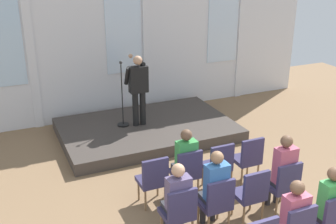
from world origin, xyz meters
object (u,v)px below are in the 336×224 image
at_px(audience_r1_c0, 177,197).
at_px(audience_r2_c2, 292,215).
at_px(chair_r0_c1, 187,170).
at_px(speaker, 138,85).
at_px(chair_r0_c3, 248,157).
at_px(audience_r1_c1, 215,186).
at_px(audience_r2_c3, 328,203).
at_px(chair_r1_c1, 217,201).
at_px(audience_r1_c3, 282,169).
at_px(chair_r1_c0, 179,211).
at_px(chair_r1_c3, 284,183).
at_px(audience_r0_c1, 185,159).
at_px(chair_r0_c2, 219,163).
at_px(mic_stand, 123,112).
at_px(chair_r2_c3, 330,218).
at_px(chair_r1_c2, 251,192).
at_px(chair_r0_c0, 153,178).

bearing_deg(audience_r1_c0, audience_r2_c2, -39.02).
relative_size(chair_r0_c1, audience_r1_c0, 0.73).
xyz_separation_m(speaker, chair_r0_c3, (1.12, -2.86, -0.70)).
height_order(audience_r1_c1, audience_r2_c3, audience_r1_c1).
relative_size(chair_r0_c1, audience_r1_c1, 0.69).
height_order(audience_r1_c0, audience_r2_c3, audience_r2_c3).
height_order(chair_r0_c1, chair_r1_c1, same).
bearing_deg(audience_r1_c0, audience_r1_c3, -0.15).
height_order(chair_r1_c0, chair_r1_c3, same).
bearing_deg(audience_r0_c1, chair_r0_c2, -7.39).
bearing_deg(audience_r2_c2, chair_r0_c3, 72.19).
relative_size(mic_stand, chair_r1_c1, 1.65).
relative_size(chair_r0_c3, chair_r2_c3, 1.00).
height_order(chair_r0_c1, audience_r1_c1, audience_r1_c1).
relative_size(mic_stand, chair_r1_c2, 1.65).
bearing_deg(chair_r0_c2, chair_r1_c3, -58.35).
relative_size(chair_r0_c0, chair_r2_c3, 1.00).
bearing_deg(audience_r1_c1, chair_r0_c3, 36.84).
distance_m(chair_r1_c2, chair_r1_c3, 0.64).
distance_m(chair_r0_c1, chair_r0_c3, 1.28).
distance_m(speaker, chair_r1_c3, 4.12).
bearing_deg(audience_r2_c2, chair_r1_c2, 90.00).
bearing_deg(chair_r0_c2, chair_r0_c1, 180.00).
relative_size(chair_r0_c1, audience_r2_c2, 0.74).
distance_m(chair_r0_c1, chair_r0_c2, 0.64).
xyz_separation_m(chair_r1_c2, audience_r1_c3, (0.64, 0.08, 0.23)).
xyz_separation_m(chair_r1_c1, chair_r1_c3, (1.28, 0.00, 0.00)).
relative_size(audience_r0_c1, chair_r2_c3, 1.38).
height_order(chair_r0_c2, chair_r1_c0, same).
distance_m(audience_r0_c1, audience_r1_c1, 1.04).
xyz_separation_m(chair_r0_c3, chair_r1_c3, (0.00, -1.04, 0.00)).
bearing_deg(chair_r1_c3, audience_r0_c1, 138.78).
xyz_separation_m(mic_stand, chair_r1_c2, (0.85, -4.00, -0.07)).
xyz_separation_m(chair_r1_c3, audience_r2_c3, (-0.00, -0.95, 0.21)).
xyz_separation_m(audience_r2_c2, chair_r2_c3, (0.64, -0.08, -0.18)).
relative_size(mic_stand, chair_r1_c0, 1.65).
distance_m(chair_r1_c0, audience_r1_c0, 0.20).
bearing_deg(audience_r1_c3, audience_r0_c1, 140.83).
height_order(audience_r2_c2, chair_r2_c3, audience_r2_c2).
height_order(speaker, chair_r1_c0, speaker).
height_order(mic_stand, chair_r0_c0, mic_stand).
bearing_deg(chair_r1_c1, audience_r2_c2, -56.15).
bearing_deg(speaker, chair_r0_c2, -80.36).
bearing_deg(audience_r2_c2, chair_r0_c1, 107.81).
relative_size(chair_r1_c2, audience_r2_c2, 0.74).
xyz_separation_m(chair_r1_c0, audience_r1_c3, (1.91, 0.08, 0.23)).
xyz_separation_m(audience_r1_c1, chair_r1_c3, (1.28, -0.08, -0.22)).
distance_m(mic_stand, chair_r1_c2, 4.09).
height_order(mic_stand, chair_r0_c3, mic_stand).
distance_m(chair_r1_c2, audience_r2_c3, 1.17).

